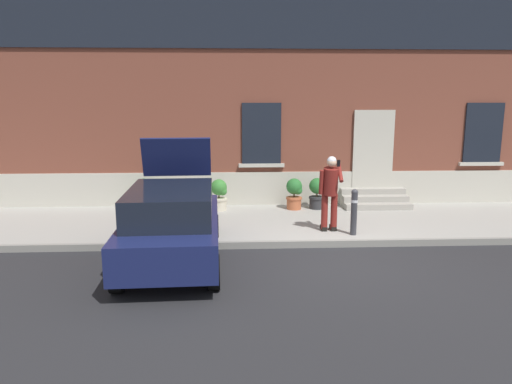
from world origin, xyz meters
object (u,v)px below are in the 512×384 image
at_px(hatchback_car_navy, 172,223).
at_px(planter_cream, 219,194).
at_px(person_on_phone, 330,189).
at_px(planter_terracotta, 294,193).
at_px(planter_olive, 144,193).
at_px(planter_charcoal, 317,192).
at_px(bollard_near_person, 354,210).

bearing_deg(hatchback_car_navy, planter_cream, 78.20).
distance_m(person_on_phone, planter_terracotta, 2.41).
height_order(planter_olive, planter_terracotta, same).
relative_size(hatchback_car_navy, planter_charcoal, 4.80).
bearing_deg(person_on_phone, bollard_near_person, -36.28).
bearing_deg(bollard_near_person, planter_olive, 151.45).
relative_size(person_on_phone, planter_olive, 2.03).
xyz_separation_m(person_on_phone, planter_cream, (-2.58, 2.25, -0.54)).
height_order(bollard_near_person, planter_olive, bollard_near_person).
xyz_separation_m(bollard_near_person, person_on_phone, (-0.48, 0.32, 0.44)).
relative_size(planter_terracotta, planter_charcoal, 1.00).
xyz_separation_m(planter_terracotta, planter_charcoal, (0.64, 0.04, 0.00)).
xyz_separation_m(bollard_near_person, planter_olive, (-5.14, 2.79, -0.11)).
height_order(person_on_phone, planter_terracotta, person_on_phone).
relative_size(person_on_phone, planter_cream, 2.03).
xyz_separation_m(planter_olive, planter_terracotta, (4.14, -0.19, 0.00)).
bearing_deg(hatchback_car_navy, planter_charcoal, 48.14).
height_order(bollard_near_person, planter_cream, bollard_near_person).
distance_m(hatchback_car_navy, planter_charcoal, 5.27).
height_order(bollard_near_person, planter_terracotta, bollard_near_person).
relative_size(person_on_phone, planter_terracotta, 2.03).
xyz_separation_m(hatchback_car_navy, planter_terracotta, (2.87, 3.89, -0.19)).
height_order(person_on_phone, planter_olive, person_on_phone).
xyz_separation_m(planter_cream, planter_terracotta, (2.07, 0.04, 0.00)).
distance_m(planter_cream, planter_terracotta, 2.07).
xyz_separation_m(planter_olive, planter_cream, (2.07, -0.23, 0.00)).
bearing_deg(person_on_phone, planter_charcoal, 83.80).
distance_m(person_on_phone, planter_cream, 3.47).
distance_m(bollard_near_person, planter_olive, 5.85).
xyz_separation_m(bollard_near_person, planter_charcoal, (-0.36, 2.64, -0.11)).
distance_m(planter_olive, planter_terracotta, 4.14).
height_order(hatchback_car_navy, planter_charcoal, hatchback_car_navy).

